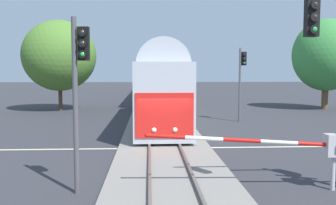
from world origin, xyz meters
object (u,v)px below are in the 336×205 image
object	(u,v)px
traffic_signal_far_side	(242,72)
traffic_signal_median	(79,76)
crossing_gate_near	(309,146)
oak_behind_train	(59,56)
commuter_train	(155,79)
maple_right_background	(326,55)

from	to	relation	value
traffic_signal_far_side	traffic_signal_median	world-z (taller)	traffic_signal_far_side
crossing_gate_near	oak_behind_train	world-z (taller)	oak_behind_train
commuter_train	crossing_gate_near	distance (m)	37.16
crossing_gate_near	traffic_signal_median	xyz separation A→B (m)	(-7.12, 0.07, 2.18)
traffic_signal_far_side	commuter_train	bearing A→B (deg)	106.41
crossing_gate_near	traffic_signal_median	size ratio (longest dim) A/B	1.20
traffic_signal_far_side	oak_behind_train	xyz separation A→B (m)	(-15.33, 8.57, 1.54)
traffic_signal_median	maple_right_background	size ratio (longest dim) A/B	0.61
crossing_gate_near	maple_right_background	distance (m)	27.78
maple_right_background	oak_behind_train	bearing A→B (deg)	179.94
traffic_signal_far_side	maple_right_background	distance (m)	13.65
commuter_train	maple_right_background	size ratio (longest dim) A/B	7.39
traffic_signal_far_side	maple_right_background	bearing A→B (deg)	39.09
maple_right_background	commuter_train	bearing A→B (deg)	143.51
commuter_train	crossing_gate_near	bearing A→B (deg)	-83.37
commuter_train	traffic_signal_far_side	world-z (taller)	traffic_signal_far_side
traffic_signal_far_side	traffic_signal_median	xyz separation A→B (m)	(-8.98, -15.94, -0.06)
traffic_signal_far_side	oak_behind_train	world-z (taller)	oak_behind_train
commuter_train	traffic_signal_far_side	xyz separation A→B (m)	(6.15, -20.87, 0.95)
traffic_signal_far_side	traffic_signal_median	distance (m)	18.30
crossing_gate_near	traffic_signal_far_side	xyz separation A→B (m)	(1.86, 16.01, 2.24)
oak_behind_train	traffic_signal_median	bearing A→B (deg)	-75.48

